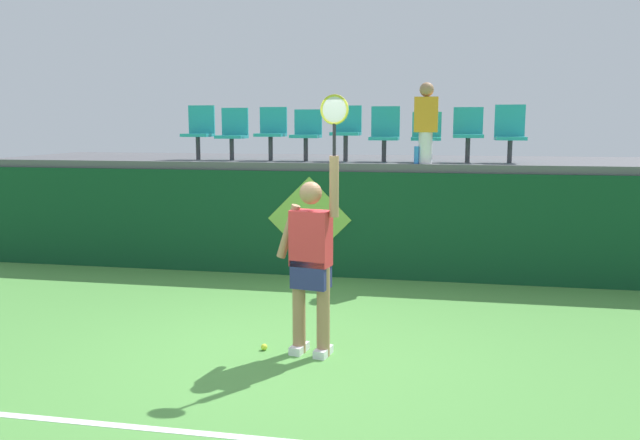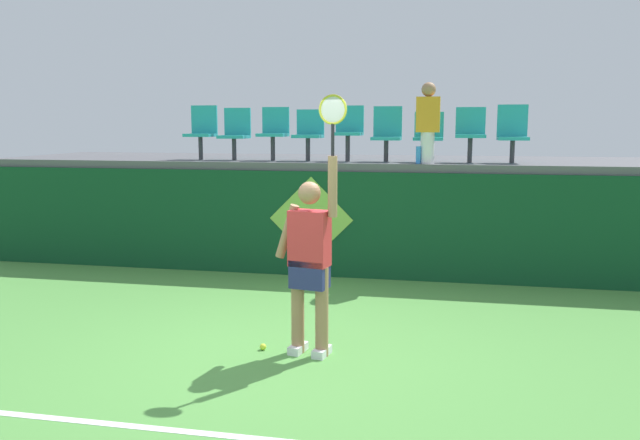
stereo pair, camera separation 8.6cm
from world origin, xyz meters
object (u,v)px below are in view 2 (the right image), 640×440
at_px(tennis_ball, 263,347).
at_px(stadium_chair_7, 470,131).
at_px(stadium_chair_5, 387,132).
at_px(stadium_chair_2, 274,130).
at_px(stadium_chair_4, 348,129).
at_px(stadium_chair_0, 202,130).
at_px(spectator_0, 428,121).
at_px(stadium_chair_1, 235,132).
at_px(stadium_chair_8, 513,132).
at_px(stadium_chair_6, 429,134).
at_px(water_bottle, 418,155).
at_px(tennis_player, 310,258).
at_px(stadium_chair_3, 309,132).

xyz_separation_m(tennis_ball, stadium_chair_7, (2.09, 3.92, 2.13)).
bearing_deg(stadium_chair_5, stadium_chair_2, -179.80).
bearing_deg(stadium_chair_4, stadium_chair_0, 179.87).
relative_size(stadium_chair_7, spectator_0, 0.71).
bearing_deg(stadium_chair_1, stadium_chair_8, 0.05).
bearing_deg(stadium_chair_6, water_bottle, -104.73).
bearing_deg(stadium_chair_2, stadium_chair_7, -0.02).
bearing_deg(tennis_player, stadium_chair_7, 67.98).
relative_size(tennis_ball, stadium_chair_8, 0.08).
height_order(stadium_chair_8, spectator_0, spectator_0).
bearing_deg(stadium_chair_0, stadium_chair_3, -0.21).
bearing_deg(stadium_chair_8, stadium_chair_5, -179.98).
bearing_deg(tennis_player, tennis_ball, 178.15).
bearing_deg(tennis_player, stadium_chair_0, 124.06).
relative_size(stadium_chair_2, spectator_0, 0.72).
xyz_separation_m(tennis_ball, stadium_chair_8, (2.70, 3.93, 2.13)).
bearing_deg(stadium_chair_6, tennis_ball, -110.60).
bearing_deg(stadium_chair_2, water_bottle, -11.68).
distance_m(stadium_chair_1, stadium_chair_8, 4.29).
bearing_deg(stadium_chair_0, tennis_ball, -61.08).
distance_m(stadium_chair_4, spectator_0, 1.31).
xyz_separation_m(stadium_chair_6, spectator_0, (-0.00, -0.41, 0.20)).
bearing_deg(stadium_chair_4, spectator_0, -18.43).
distance_m(tennis_ball, stadium_chair_2, 4.57).
xyz_separation_m(stadium_chair_3, stadium_chair_4, (0.63, 0.00, 0.04)).
relative_size(tennis_player, stadium_chair_1, 3.06).
bearing_deg(stadium_chair_3, stadium_chair_0, 179.79).
bearing_deg(tennis_ball, stadium_chair_1, 112.16).
height_order(stadium_chair_5, stadium_chair_8, stadium_chair_8).
xyz_separation_m(stadium_chair_1, stadium_chair_7, (3.69, -0.00, 0.01)).
bearing_deg(spectator_0, tennis_player, -105.48).
bearing_deg(stadium_chair_1, stadium_chair_2, -0.27).
bearing_deg(stadium_chair_0, stadium_chair_1, -0.12).
xyz_separation_m(tennis_ball, water_bottle, (1.35, 3.44, 1.79)).
relative_size(stadium_chair_4, stadium_chair_7, 1.04).
distance_m(stadium_chair_0, spectator_0, 3.67).
bearing_deg(stadium_chair_6, stadium_chair_8, 0.46).
xyz_separation_m(stadium_chair_0, stadium_chair_7, (4.26, -0.01, -0.02)).
bearing_deg(tennis_ball, stadium_chair_8, 55.53).
xyz_separation_m(stadium_chair_5, stadium_chair_8, (1.86, 0.00, 0.01)).
height_order(tennis_player, tennis_ball, tennis_player).
bearing_deg(tennis_player, water_bottle, 76.17).
bearing_deg(spectator_0, stadium_chair_2, 170.37).
distance_m(stadium_chair_1, stadium_chair_4, 1.84).
relative_size(tennis_player, stadium_chair_3, 3.18).
relative_size(water_bottle, stadium_chair_5, 0.30).
bearing_deg(water_bottle, spectator_0, 27.37).
distance_m(stadium_chair_2, stadium_chair_3, 0.57).
bearing_deg(water_bottle, tennis_player, -103.83).
bearing_deg(tennis_player, stadium_chair_4, 93.73).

